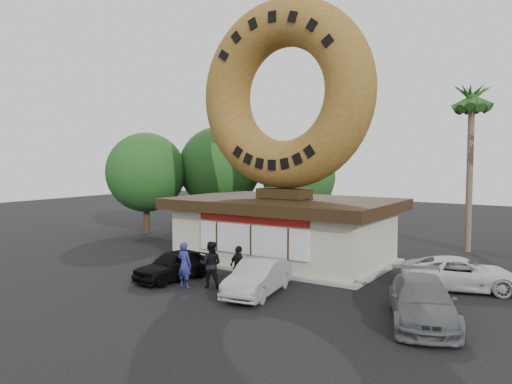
{
  "coord_description": "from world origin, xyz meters",
  "views": [
    {
      "loc": [
        12.79,
        -16.25,
        5.4
      ],
      "look_at": [
        -0.43,
        4.0,
        3.71
      ],
      "focal_mm": 35.0,
      "sensor_mm": 36.0,
      "label": 1
    }
  ],
  "objects_px": {
    "car_silver": "(258,277)",
    "person_center": "(211,264)",
    "person_right": "(239,267)",
    "car_black": "(175,265)",
    "donut_shop": "(284,228)",
    "person_left": "(184,265)",
    "street_lamp": "(332,170)",
    "giant_donut": "(285,94)",
    "car_grey": "(422,301)",
    "car_white": "(461,274)"
  },
  "relations": [
    {
      "from": "car_silver",
      "to": "person_center",
      "type": "bearing_deg",
      "value": 174.56
    },
    {
      "from": "person_right",
      "to": "car_silver",
      "type": "xyz_separation_m",
      "value": [
        1.12,
        -0.28,
        -0.21
      ]
    },
    {
      "from": "car_black",
      "to": "donut_shop",
      "type": "bearing_deg",
      "value": 78.48
    },
    {
      "from": "car_black",
      "to": "car_silver",
      "type": "height_order",
      "value": "car_silver"
    },
    {
      "from": "person_left",
      "to": "car_black",
      "type": "bearing_deg",
      "value": -28.5
    },
    {
      "from": "donut_shop",
      "to": "car_silver",
      "type": "distance_m",
      "value": 6.51
    },
    {
      "from": "street_lamp",
      "to": "car_silver",
      "type": "relative_size",
      "value": 1.93
    },
    {
      "from": "donut_shop",
      "to": "person_right",
      "type": "height_order",
      "value": "donut_shop"
    },
    {
      "from": "car_black",
      "to": "car_silver",
      "type": "bearing_deg",
      "value": 7.9
    },
    {
      "from": "person_center",
      "to": "car_silver",
      "type": "relative_size",
      "value": 0.47
    },
    {
      "from": "donut_shop",
      "to": "car_silver",
      "type": "relative_size",
      "value": 2.7
    },
    {
      "from": "donut_shop",
      "to": "giant_donut",
      "type": "height_order",
      "value": "giant_donut"
    },
    {
      "from": "car_silver",
      "to": "street_lamp",
      "type": "bearing_deg",
      "value": 94.23
    },
    {
      "from": "donut_shop",
      "to": "car_black",
      "type": "bearing_deg",
      "value": -108.93
    },
    {
      "from": "person_left",
      "to": "car_grey",
      "type": "bearing_deg",
      "value": -173.26
    },
    {
      "from": "person_center",
      "to": "donut_shop",
      "type": "bearing_deg",
      "value": -113.85
    },
    {
      "from": "person_left",
      "to": "car_black",
      "type": "distance_m",
      "value": 1.4
    },
    {
      "from": "donut_shop",
      "to": "car_white",
      "type": "xyz_separation_m",
      "value": [
        8.85,
        -0.86,
        -1.11
      ]
    },
    {
      "from": "street_lamp",
      "to": "person_right",
      "type": "distance_m",
      "value": 16.42
    },
    {
      "from": "car_white",
      "to": "car_silver",
      "type": "bearing_deg",
      "value": 110.4
    },
    {
      "from": "donut_shop",
      "to": "street_lamp",
      "type": "xyz_separation_m",
      "value": [
        -1.86,
        10.02,
        2.72
      ]
    },
    {
      "from": "person_center",
      "to": "car_silver",
      "type": "height_order",
      "value": "person_center"
    },
    {
      "from": "person_left",
      "to": "car_black",
      "type": "height_order",
      "value": "person_left"
    },
    {
      "from": "car_black",
      "to": "car_silver",
      "type": "xyz_separation_m",
      "value": [
        4.36,
        0.04,
        0.02
      ]
    },
    {
      "from": "car_grey",
      "to": "car_white",
      "type": "height_order",
      "value": "car_grey"
    },
    {
      "from": "street_lamp",
      "to": "person_center",
      "type": "relative_size",
      "value": 4.14
    },
    {
      "from": "donut_shop",
      "to": "car_white",
      "type": "distance_m",
      "value": 8.96
    },
    {
      "from": "person_center",
      "to": "street_lamp",
      "type": "bearing_deg",
      "value": -107.75
    },
    {
      "from": "car_grey",
      "to": "car_white",
      "type": "relative_size",
      "value": 1.04
    },
    {
      "from": "person_center",
      "to": "car_grey",
      "type": "relative_size",
      "value": 0.39
    },
    {
      "from": "car_silver",
      "to": "car_grey",
      "type": "xyz_separation_m",
      "value": [
        6.32,
        0.11,
        0.03
      ]
    },
    {
      "from": "person_left",
      "to": "car_grey",
      "type": "distance_m",
      "value": 9.53
    },
    {
      "from": "person_right",
      "to": "car_grey",
      "type": "relative_size",
      "value": 0.36
    },
    {
      "from": "car_black",
      "to": "person_right",
      "type": "bearing_deg",
      "value": 13.07
    },
    {
      "from": "person_right",
      "to": "donut_shop",
      "type": "bearing_deg",
      "value": -62.02
    },
    {
      "from": "donut_shop",
      "to": "car_silver",
      "type": "height_order",
      "value": "donut_shop"
    },
    {
      "from": "giant_donut",
      "to": "donut_shop",
      "type": "bearing_deg",
      "value": -90.0
    },
    {
      "from": "person_right",
      "to": "car_silver",
      "type": "distance_m",
      "value": 1.18
    },
    {
      "from": "person_left",
      "to": "person_center",
      "type": "distance_m",
      "value": 1.1
    },
    {
      "from": "street_lamp",
      "to": "person_left",
      "type": "xyz_separation_m",
      "value": [
        0.97,
        -16.75,
        -3.53
      ]
    },
    {
      "from": "person_right",
      "to": "car_grey",
      "type": "bearing_deg",
      "value": -164.81
    },
    {
      "from": "car_grey",
      "to": "person_center",
      "type": "bearing_deg",
      "value": 161.2
    },
    {
      "from": "car_silver",
      "to": "car_white",
      "type": "relative_size",
      "value": 0.88
    },
    {
      "from": "street_lamp",
      "to": "car_grey",
      "type": "relative_size",
      "value": 1.63
    },
    {
      "from": "giant_donut",
      "to": "street_lamp",
      "type": "height_order",
      "value": "giant_donut"
    },
    {
      "from": "person_left",
      "to": "person_right",
      "type": "xyz_separation_m",
      "value": [
        2.05,
        1.01,
        -0.06
      ]
    },
    {
      "from": "giant_donut",
      "to": "car_silver",
      "type": "height_order",
      "value": "giant_donut"
    },
    {
      "from": "car_silver",
      "to": "donut_shop",
      "type": "bearing_deg",
      "value": 100.57
    },
    {
      "from": "person_center",
      "to": "car_black",
      "type": "bearing_deg",
      "value": -28.51
    },
    {
      "from": "car_black",
      "to": "car_white",
      "type": "bearing_deg",
      "value": 32.79
    }
  ]
}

